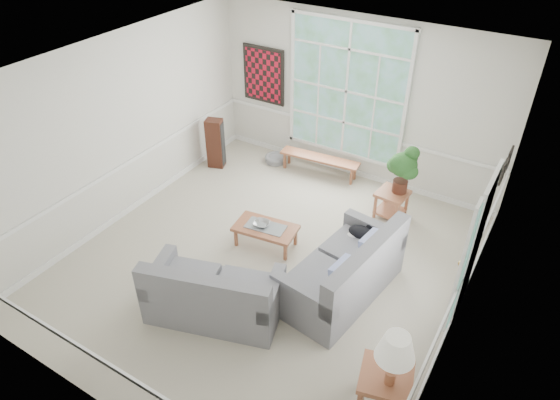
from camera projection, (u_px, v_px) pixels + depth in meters
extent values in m
cube|color=#AFA793|center=(268.00, 261.00, 7.61)|extent=(5.50, 6.00, 0.01)
cube|color=white|center=(264.00, 71.00, 5.89)|extent=(5.50, 6.00, 0.02)
cube|color=silver|center=(357.00, 101.00, 8.85)|extent=(5.50, 0.02, 3.00)
cube|color=silver|center=(93.00, 325.00, 4.65)|extent=(5.50, 0.02, 3.00)
cube|color=silver|center=(121.00, 130.00, 7.92)|extent=(0.02, 6.00, 3.00)
cube|color=silver|center=(473.00, 246.00, 5.58)|extent=(0.02, 6.00, 3.00)
cube|color=white|center=(347.00, 91.00, 8.82)|extent=(2.30, 0.08, 2.40)
cube|color=white|center=(473.00, 246.00, 6.27)|extent=(0.08, 0.90, 2.10)
cube|color=white|center=(462.00, 270.00, 5.77)|extent=(0.08, 0.26, 1.90)
cube|color=maroon|center=(263.00, 75.00, 9.59)|extent=(0.90, 0.06, 1.10)
cube|color=black|center=(503.00, 171.00, 6.79)|extent=(0.04, 0.26, 0.32)
cube|color=black|center=(508.00, 159.00, 7.07)|extent=(0.04, 0.26, 0.32)
cube|color=slate|center=(341.00, 264.00, 6.80)|extent=(1.23, 2.00, 1.02)
cube|color=slate|center=(214.00, 286.00, 6.51)|extent=(1.92, 1.37, 0.94)
cube|color=brown|center=(266.00, 236.00, 7.82)|extent=(1.03, 0.65, 0.36)
imported|color=#97989C|center=(262.00, 223.00, 7.72)|extent=(0.34, 0.34, 0.07)
cube|color=brown|center=(319.00, 165.00, 9.58)|extent=(1.56, 0.45, 0.36)
cube|color=brown|center=(391.00, 204.00, 8.41)|extent=(0.53, 0.53, 0.49)
cube|color=brown|center=(384.00, 391.00, 5.44)|extent=(0.68, 0.68, 0.57)
cylinder|color=slate|center=(276.00, 158.00, 10.02)|extent=(0.59, 0.59, 0.13)
cube|color=#3C1B12|center=(215.00, 143.00, 9.65)|extent=(0.37, 0.33, 0.99)
ellipsoid|color=black|center=(361.00, 232.00, 7.22)|extent=(0.46, 0.41, 0.18)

